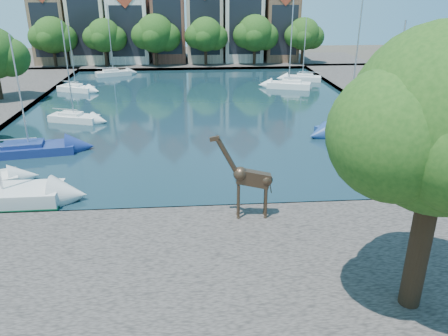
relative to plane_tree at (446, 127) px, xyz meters
name	(u,v)px	position (x,y,z in m)	size (l,w,h in m)	color
ground	(207,213)	(-7.62, 9.01, -7.67)	(160.00, 160.00, 0.00)	#38332B
water_basin	(198,108)	(-7.62, 33.01, -7.63)	(38.00, 50.00, 0.08)	black
near_quay	(215,285)	(-7.62, 2.01, -7.42)	(50.00, 14.00, 0.50)	#524B47
far_quay	(193,61)	(-7.62, 65.01, -7.42)	(60.00, 16.00, 0.50)	#524B47
right_quay	(420,102)	(17.38, 33.01, -7.42)	(14.00, 52.00, 0.50)	#524B47
plane_tree	(446,127)	(0.00, 0.00, 0.00)	(8.32, 6.40, 10.62)	#332114
townhouse_west_end	(53,19)	(-30.62, 64.99, -0.31)	(5.44, 9.18, 14.93)	#7F6145
townhouse_west_mid	(90,14)	(-24.62, 64.99, 0.56)	(5.94, 9.18, 16.79)	beige
townhouse_west_inner	(130,19)	(-18.12, 64.99, -0.32)	(6.43, 9.18, 15.15)	white
townhouse_center	(168,13)	(-11.62, 64.99, 0.69)	(5.44, 9.18, 16.93)	brown
townhouse_east_inner	(204,16)	(-5.62, 64.99, 0.06)	(5.94, 9.18, 15.79)	tan
townhouse_east_mid	(242,14)	(0.88, 64.99, 0.43)	(6.43, 9.18, 16.65)	beige
townhouse_east_end	(279,20)	(7.38, 64.99, -0.56)	(5.44, 9.18, 14.43)	brown
far_tree_far_west	(53,36)	(-29.51, 59.50, -2.49)	(7.28, 5.60, 7.68)	#332114
far_tree_west	(105,37)	(-21.52, 59.50, -2.60)	(6.76, 5.20, 7.36)	#332114
far_tree_mid_west	(156,35)	(-13.51, 59.50, -2.38)	(7.80, 6.00, 8.00)	#332114
far_tree_mid_east	(206,35)	(-5.52, 59.50, -2.54)	(7.02, 5.40, 7.52)	#332114
far_tree_east	(256,34)	(2.49, 59.50, -2.43)	(7.54, 5.80, 7.84)	#332114
far_tree_far_east	(304,35)	(10.48, 59.50, -2.60)	(6.76, 5.20, 7.36)	#332114
giraffe_statue	(249,178)	(-5.49, 7.52, -4.91)	(3.22, 0.61, 4.60)	#3D2C1E
sailboat_left_b	(29,148)	(-20.92, 19.69, -7.09)	(6.96, 3.37, 8.94)	navy
sailboat_left_c	(74,116)	(-19.62, 28.57, -7.08)	(5.04, 3.04, 9.26)	silver
sailboat_left_d	(76,87)	(-22.62, 42.39, -7.07)	(4.85, 3.27, 9.10)	white
sailboat_left_e	(113,72)	(-19.62, 53.01, -7.06)	(5.36, 3.56, 10.04)	silver
sailboat_right_a	(388,140)	(7.38, 18.96, -7.00)	(6.12, 4.18, 9.79)	white
sailboat_right_b	(349,126)	(5.64, 23.22, -7.03)	(6.46, 4.50, 11.43)	navy
sailboat_right_c	(289,83)	(4.38, 42.18, -6.98)	(5.81, 3.53, 10.94)	white
sailboat_right_d	(303,77)	(7.38, 46.96, -7.07)	(5.32, 2.95, 8.39)	silver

